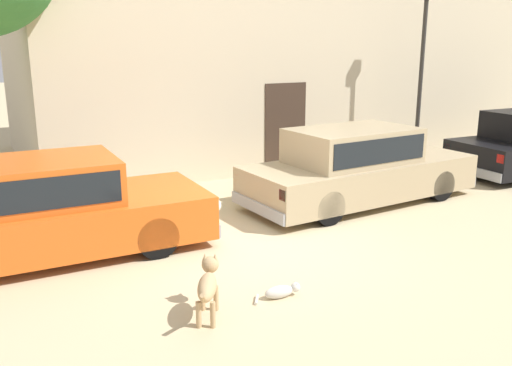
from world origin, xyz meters
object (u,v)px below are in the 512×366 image
parked_sedan_second (358,165)px  stray_dog_spotted (208,283)px  stray_cat (281,291)px  street_lamp (422,56)px  parked_sedan_nearest (43,209)px

parked_sedan_second → stray_dog_spotted: bearing=-150.7°
stray_dog_spotted → stray_cat: stray_dog_spotted is taller
parked_sedan_second → stray_cat: bearing=-143.7°
stray_cat → street_lamp: size_ratio=0.15×
stray_cat → parked_sedan_second: bearing=46.6°
parked_sedan_nearest → stray_cat: size_ratio=7.63×
street_lamp → stray_dog_spotted: bearing=-149.0°
parked_sedan_nearest → stray_cat: parked_sedan_nearest is taller
parked_sedan_second → parked_sedan_nearest: bearing=176.6°
parked_sedan_nearest → stray_cat: bearing=-49.3°
parked_sedan_second → stray_dog_spotted: size_ratio=5.30×
stray_cat → street_lamp: bearing=41.6°
stray_dog_spotted → stray_cat: 1.00m
parked_sedan_nearest → street_lamp: 9.36m
stray_dog_spotted → street_lamp: (7.63, 4.59, 2.30)m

